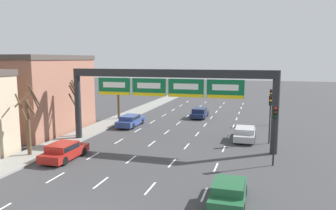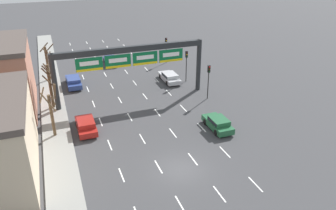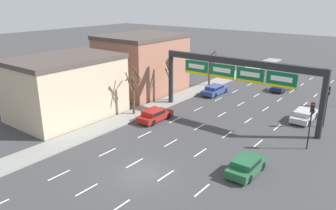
# 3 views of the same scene
# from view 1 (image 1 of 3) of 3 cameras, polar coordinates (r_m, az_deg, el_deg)

# --- Properties ---
(lane_dashes) EXTENTS (10.02, 67.00, 0.01)m
(lane_dashes) POSITION_cam_1_polar(r_m,az_deg,el_deg) (27.65, -1.27, -8.25)
(lane_dashes) COLOR white
(lane_dashes) RESTS_ON ground_plane
(sign_gantry) EXTENTS (18.70, 0.70, 6.86)m
(sign_gantry) POSITION_cam_1_polar(r_m,az_deg,el_deg) (28.76, 0.01, 3.13)
(sign_gantry) COLOR #232628
(sign_gantry) RESTS_ON ground_plane
(building_far) EXTENTS (9.18, 11.34, 8.16)m
(building_far) POSITION_cam_1_polar(r_m,az_deg,el_deg) (38.35, -22.57, 1.93)
(building_far) COLOR #9E6651
(building_far) RESTS_ON ground_plane
(car_blue) EXTENTS (1.88, 4.90, 1.30)m
(car_blue) POSITION_cam_1_polar(r_m,az_deg,el_deg) (38.27, -6.53, -2.63)
(car_blue) COLOR navy
(car_blue) RESTS_ON ground_plane
(car_green) EXTENTS (1.81, 4.15, 1.31)m
(car_green) POSITION_cam_1_polar(r_m,az_deg,el_deg) (18.45, 10.52, -14.59)
(car_green) COLOR #235B38
(car_green) RESTS_ON ground_plane
(car_red) EXTENTS (1.88, 4.38, 1.32)m
(car_red) POSITION_cam_1_polar(r_m,az_deg,el_deg) (26.85, -17.69, -7.57)
(car_red) COLOR maroon
(car_red) RESTS_ON ground_plane
(car_silver) EXTENTS (1.92, 4.83, 1.25)m
(car_silver) POSITION_cam_1_polar(r_m,az_deg,el_deg) (32.53, 13.24, -4.75)
(car_silver) COLOR #B7B7BC
(car_silver) RESTS_ON ground_plane
(car_navy) EXTENTS (1.83, 4.40, 1.31)m
(car_navy) POSITION_cam_1_polar(r_m,az_deg,el_deg) (43.63, 5.53, -1.30)
(car_navy) COLOR #19234C
(car_navy) RESTS_ON ground_plane
(traffic_light_near_gantry) EXTENTS (0.30, 0.35, 4.22)m
(traffic_light_near_gantry) POSITION_cam_1_polar(r_m,az_deg,el_deg) (40.20, 17.48, 0.91)
(traffic_light_near_gantry) COLOR black
(traffic_light_near_gantry) RESTS_ON ground_plane
(traffic_light_mid_block) EXTENTS (0.30, 0.35, 4.42)m
(traffic_light_mid_block) POSITION_cam_1_polar(r_m,az_deg,el_deg) (24.84, 18.11, -3.02)
(traffic_light_mid_block) COLOR black
(traffic_light_mid_block) RESTS_ON ground_plane
(traffic_light_far_end) EXTENTS (0.30, 0.35, 4.46)m
(traffic_light_far_end) POSITION_cam_1_polar(r_m,az_deg,el_deg) (31.26, 17.39, -0.73)
(traffic_light_far_end) COLOR black
(traffic_light_far_end) RESTS_ON ground_plane
(tree_bare_closest) EXTENTS (1.74, 1.66, 5.73)m
(tree_bare_closest) POSITION_cam_1_polar(r_m,az_deg,el_deg) (28.12, -23.16, -2.29)
(tree_bare_closest) COLOR brown
(tree_bare_closest) RESTS_ON sidewalk_left
(tree_bare_second) EXTENTS (1.18, 0.95, 5.58)m
(tree_bare_second) POSITION_cam_1_polar(r_m,az_deg,el_deg) (33.58, -15.61, -0.23)
(tree_bare_second) COLOR brown
(tree_bare_second) RESTS_ON sidewalk_left
(tree_bare_third) EXTENTS (2.02, 1.93, 5.27)m
(tree_bare_third) POSITION_cam_1_polar(r_m,az_deg,el_deg) (42.21, -8.49, 1.53)
(tree_bare_third) COLOR brown
(tree_bare_third) RESTS_ON sidewalk_left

